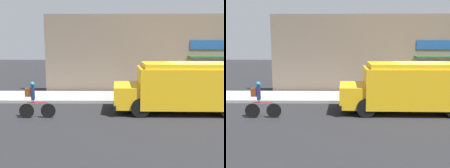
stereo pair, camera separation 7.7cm
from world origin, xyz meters
The scene contains 6 objects.
ground_plane centered at (0.00, 0.00, 0.00)m, with size 70.00×70.00×0.00m, color #232326.
sidewalk centered at (0.00, 1.41, 0.08)m, with size 28.00×2.82×0.16m.
storefront centered at (0.07, 3.12, 2.50)m, with size 17.08×0.75×5.00m.
school_bus centered at (-0.75, -1.56, 1.22)m, with size 6.24×2.82×2.31m.
cyclist centered at (-7.55, -2.72, 0.77)m, with size 1.57×0.21×1.60m.
trash_bin centered at (-2.33, 1.99, 0.61)m, with size 0.62×0.62×0.90m.
Camera 1 is at (-4.07, -13.69, 3.27)m, focal length 42.00 mm.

